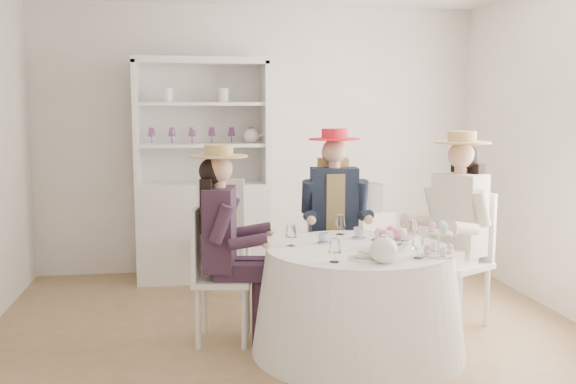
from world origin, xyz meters
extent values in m
plane|color=olive|center=(0.00, 0.00, 0.00)|extent=(4.50, 4.50, 0.00)
plane|color=silver|center=(0.00, 2.00, 1.35)|extent=(4.50, 0.00, 4.50)
plane|color=silver|center=(0.00, -2.00, 1.35)|extent=(4.50, 0.00, 4.50)
plane|color=silver|center=(2.25, 0.00, 1.35)|extent=(0.00, 4.50, 4.50)
cone|color=white|center=(0.41, -0.43, 0.35)|extent=(1.47, 1.47, 0.71)
cylinder|color=white|center=(0.41, -0.43, 0.72)|extent=(1.27, 1.27, 0.02)
cube|color=silver|center=(-0.59, 1.67, 0.48)|extent=(1.28, 0.52, 0.95)
cube|color=silver|center=(-0.59, 1.88, 1.53)|extent=(1.27, 0.09, 1.16)
cube|color=silver|center=(-0.59, 1.67, 2.11)|extent=(1.28, 0.52, 0.06)
cube|color=silver|center=(-1.21, 1.67, 1.53)|extent=(0.06, 0.48, 1.16)
cube|color=silver|center=(0.02, 1.67, 1.53)|extent=(0.06, 0.48, 1.16)
cube|color=silver|center=(-0.59, 1.67, 1.32)|extent=(1.20, 0.46, 0.03)
cube|color=silver|center=(-0.59, 1.67, 1.71)|extent=(1.20, 0.46, 0.03)
sphere|color=white|center=(-0.12, 1.67, 1.41)|extent=(0.15, 0.15, 0.15)
cube|color=silver|center=(1.11, 1.75, 0.31)|extent=(0.50, 0.50, 0.62)
cylinder|color=black|center=(1.11, 1.75, 0.76)|extent=(0.35, 0.35, 0.28)
cube|color=silver|center=(-0.50, -0.10, 0.45)|extent=(0.47, 0.47, 0.04)
cylinder|color=silver|center=(-0.37, -0.29, 0.22)|extent=(0.04, 0.04, 0.44)
cylinder|color=silver|center=(-0.31, 0.03, 0.22)|extent=(0.04, 0.04, 0.44)
cylinder|color=silver|center=(-0.69, -0.23, 0.22)|extent=(0.04, 0.04, 0.44)
cylinder|color=silver|center=(-0.63, 0.09, 0.22)|extent=(0.04, 0.04, 0.44)
cube|color=silver|center=(-0.68, -0.07, 0.72)|extent=(0.10, 0.38, 0.50)
cube|color=black|center=(-0.52, -0.10, 0.82)|extent=(0.26, 0.39, 0.58)
cube|color=black|center=(-0.40, -0.21, 0.53)|extent=(0.36, 0.19, 0.12)
cylinder|color=black|center=(-0.26, -0.23, 0.23)|extent=(0.10, 0.10, 0.46)
cylinder|color=black|center=(-0.52, -0.31, 0.90)|extent=(0.19, 0.12, 0.28)
cube|color=black|center=(-0.37, -0.03, 0.53)|extent=(0.36, 0.19, 0.12)
cylinder|color=black|center=(-0.23, -0.06, 0.23)|extent=(0.10, 0.10, 0.46)
cylinder|color=black|center=(-0.44, 0.10, 0.90)|extent=(0.19, 0.12, 0.28)
cylinder|color=#D8A889|center=(-0.52, -0.10, 1.14)|extent=(0.09, 0.09, 0.08)
sphere|color=#D8A889|center=(-0.52, -0.10, 1.25)|extent=(0.19, 0.19, 0.19)
sphere|color=black|center=(-0.56, -0.09, 1.23)|extent=(0.19, 0.19, 0.19)
cube|color=black|center=(-0.60, -0.08, 1.00)|extent=(0.12, 0.25, 0.38)
cylinder|color=tan|center=(-0.52, -0.10, 1.34)|extent=(0.40, 0.40, 0.01)
cylinder|color=tan|center=(-0.52, -0.10, 1.38)|extent=(0.20, 0.20, 0.08)
cube|color=silver|center=(0.46, 0.54, 0.48)|extent=(0.47, 0.47, 0.04)
cylinder|color=silver|center=(0.27, 0.38, 0.23)|extent=(0.04, 0.04, 0.47)
cylinder|color=silver|center=(0.61, 0.35, 0.23)|extent=(0.04, 0.04, 0.47)
cylinder|color=silver|center=(0.30, 0.72, 0.23)|extent=(0.04, 0.04, 0.47)
cylinder|color=silver|center=(0.64, 0.69, 0.23)|extent=(0.04, 0.04, 0.47)
cube|color=silver|center=(0.48, 0.73, 0.77)|extent=(0.41, 0.07, 0.53)
cube|color=#192132|center=(0.46, 0.56, 0.88)|extent=(0.40, 0.25, 0.62)
cube|color=tan|center=(0.46, 0.56, 0.88)|extent=(0.17, 0.25, 0.53)
cube|color=#192132|center=(0.35, 0.42, 0.57)|extent=(0.17, 0.37, 0.13)
cylinder|color=#192132|center=(0.33, 0.27, 0.25)|extent=(0.11, 0.11, 0.49)
cylinder|color=#192132|center=(0.23, 0.54, 0.95)|extent=(0.11, 0.19, 0.29)
cube|color=#192132|center=(0.54, 0.40, 0.57)|extent=(0.17, 0.37, 0.13)
cylinder|color=#192132|center=(0.53, 0.25, 0.25)|extent=(0.11, 0.11, 0.49)
cylinder|color=#192132|center=(0.67, 0.49, 0.95)|extent=(0.11, 0.19, 0.29)
cylinder|color=#D8A889|center=(0.46, 0.56, 1.21)|extent=(0.10, 0.10, 0.09)
sphere|color=#D8A889|center=(0.46, 0.56, 1.32)|extent=(0.20, 0.20, 0.20)
sphere|color=tan|center=(0.46, 0.61, 1.31)|extent=(0.20, 0.20, 0.20)
cube|color=tan|center=(0.47, 0.64, 1.06)|extent=(0.26, 0.11, 0.41)
cylinder|color=red|center=(0.46, 0.56, 1.42)|extent=(0.43, 0.43, 0.01)
cylinder|color=red|center=(0.46, 0.56, 1.46)|extent=(0.21, 0.21, 0.09)
cube|color=silver|center=(1.28, -0.03, 0.48)|extent=(0.58, 0.58, 0.04)
cylinder|color=silver|center=(1.05, 0.03, 0.23)|extent=(0.04, 0.04, 0.47)
cylinder|color=silver|center=(1.22, -0.26, 0.23)|extent=(0.04, 0.04, 0.47)
cylinder|color=silver|center=(1.35, 0.20, 0.23)|extent=(0.04, 0.04, 0.47)
cylinder|color=silver|center=(1.52, -0.10, 0.23)|extent=(0.04, 0.04, 0.47)
cube|color=silver|center=(1.45, 0.06, 0.77)|extent=(0.22, 0.37, 0.53)
cube|color=silver|center=(1.30, -0.02, 0.87)|extent=(0.37, 0.44, 0.62)
cube|color=silver|center=(1.13, -0.01, 0.56)|extent=(0.38, 0.30, 0.13)
cylinder|color=silver|center=(1.00, -0.08, 0.24)|extent=(0.11, 0.11, 0.49)
cylinder|color=silver|center=(1.16, 0.15, 0.95)|extent=(0.21, 0.17, 0.29)
cube|color=silver|center=(1.22, -0.18, 0.56)|extent=(0.38, 0.30, 0.13)
cylinder|color=silver|center=(1.09, -0.25, 0.24)|extent=(0.11, 0.11, 0.49)
cylinder|color=silver|center=(1.37, -0.24, 0.95)|extent=(0.21, 0.17, 0.29)
cylinder|color=#D8A889|center=(1.30, -0.02, 1.20)|extent=(0.10, 0.10, 0.09)
sphere|color=#D8A889|center=(1.30, -0.02, 1.32)|extent=(0.20, 0.20, 0.20)
sphere|color=black|center=(1.35, 0.00, 1.30)|extent=(0.20, 0.20, 0.20)
cube|color=black|center=(1.38, 0.02, 1.05)|extent=(0.20, 0.26, 0.40)
cylinder|color=tan|center=(1.30, -0.02, 1.41)|extent=(0.43, 0.43, 0.01)
cylinder|color=tan|center=(1.30, -0.02, 1.46)|extent=(0.21, 0.21, 0.09)
cube|color=silver|center=(-0.40, 1.20, 0.49)|extent=(0.54, 0.54, 0.04)
cylinder|color=silver|center=(-0.19, 1.32, 0.24)|extent=(0.04, 0.04, 0.48)
cylinder|color=silver|center=(-0.52, 1.41, 0.24)|extent=(0.04, 0.04, 0.48)
cylinder|color=silver|center=(-0.28, 0.98, 0.24)|extent=(0.04, 0.04, 0.48)
cylinder|color=silver|center=(-0.62, 1.08, 0.24)|extent=(0.04, 0.04, 0.48)
cube|color=silver|center=(-0.45, 1.01, 0.79)|extent=(0.41, 0.14, 0.55)
imported|color=white|center=(0.20, -0.25, 0.76)|extent=(0.09, 0.09, 0.06)
imported|color=white|center=(0.48, -0.13, 0.76)|extent=(0.09, 0.09, 0.07)
imported|color=white|center=(0.67, -0.33, 0.76)|extent=(0.10, 0.10, 0.07)
imported|color=white|center=(0.63, -0.48, 0.76)|extent=(0.32, 0.32, 0.06)
sphere|color=pink|center=(0.66, -0.49, 0.81)|extent=(0.07, 0.07, 0.07)
sphere|color=white|center=(0.65, -0.45, 0.81)|extent=(0.07, 0.07, 0.07)
sphere|color=pink|center=(0.62, -0.43, 0.81)|extent=(0.07, 0.07, 0.07)
sphere|color=white|center=(0.59, -0.43, 0.81)|extent=(0.07, 0.07, 0.07)
sphere|color=pink|center=(0.56, -0.45, 0.81)|extent=(0.07, 0.07, 0.07)
sphere|color=white|center=(0.55, -0.49, 0.81)|extent=(0.07, 0.07, 0.07)
sphere|color=pink|center=(0.56, -0.52, 0.81)|extent=(0.07, 0.07, 0.07)
sphere|color=white|center=(0.59, -0.54, 0.81)|extent=(0.07, 0.07, 0.07)
sphere|color=pink|center=(0.62, -0.54, 0.81)|extent=(0.07, 0.07, 0.07)
sphere|color=white|center=(0.65, -0.52, 0.81)|extent=(0.07, 0.07, 0.07)
sphere|color=white|center=(0.44, -0.87, 0.80)|extent=(0.17, 0.17, 0.17)
cylinder|color=white|center=(0.55, -0.87, 0.81)|extent=(0.10, 0.03, 0.08)
cylinder|color=white|center=(0.44, -0.87, 0.89)|extent=(0.04, 0.04, 0.02)
cylinder|color=white|center=(0.36, -0.77, 0.73)|extent=(0.23, 0.23, 0.01)
cube|color=beige|center=(0.32, -0.78, 0.75)|extent=(0.05, 0.04, 0.03)
cube|color=beige|center=(0.36, -0.77, 0.77)|extent=(0.06, 0.05, 0.03)
cube|color=beige|center=(0.41, -0.75, 0.75)|extent=(0.06, 0.06, 0.03)
cube|color=beige|center=(0.35, -0.73, 0.77)|extent=(0.06, 0.06, 0.03)
cube|color=beige|center=(0.39, -0.80, 0.75)|extent=(0.06, 0.06, 0.03)
cylinder|color=white|center=(0.85, -0.74, 0.73)|extent=(0.23, 0.23, 0.01)
cylinder|color=white|center=(0.85, -0.74, 0.80)|extent=(0.02, 0.02, 0.15)
cylinder|color=white|center=(0.85, -0.74, 0.88)|extent=(0.17, 0.17, 0.01)
camera|label=1|loc=(-0.74, -4.58, 1.66)|focal=40.00mm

